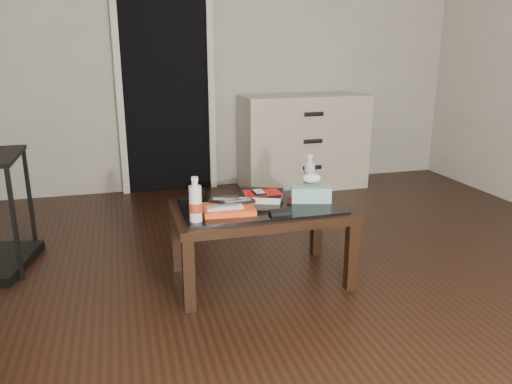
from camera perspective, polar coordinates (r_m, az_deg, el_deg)
ground at (r=2.77m, az=4.41°, el=-12.65°), size 5.00×5.00×0.00m
doorway at (r=4.77m, az=-10.28°, el=12.23°), size 0.90×0.08×2.07m
coffee_table at (r=2.89m, az=0.51°, el=-2.77°), size 1.00×0.60×0.46m
dresser at (r=4.90m, az=5.37°, el=5.75°), size 1.21×0.55×0.90m
magazines at (r=2.76m, az=-3.18°, el=-1.99°), size 0.29×0.23×0.03m
remote_silver at (r=2.71m, az=-3.61°, el=-1.75°), size 0.20×0.05×0.02m
remote_black_front at (r=2.79m, az=-2.14°, el=-1.16°), size 0.20×0.07×0.02m
remote_black_back at (r=2.82m, az=-3.41°, el=-0.99°), size 0.20×0.13×0.02m
textbook at (r=2.98m, az=0.59°, el=-0.41°), size 0.31×0.28×0.05m
dvd_mailers at (r=2.95m, az=0.46°, el=-0.03°), size 0.20×0.16×0.01m
ipod at (r=2.91m, az=0.32°, el=-0.03°), size 0.07×0.11×0.02m
flip_phone at (r=2.93m, az=4.46°, el=-0.97°), size 0.10×0.08×0.02m
wallet at (r=2.73m, az=2.79°, el=-2.30°), size 0.12×0.07×0.02m
water_bottle_left at (r=2.60m, az=-6.95°, el=-0.83°), size 0.07×0.07×0.24m
water_bottle_right at (r=3.12m, az=6.14°, el=2.10°), size 0.07×0.07×0.24m
tissue_box at (r=2.96m, az=6.28°, el=-0.18°), size 0.25×0.18×0.09m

